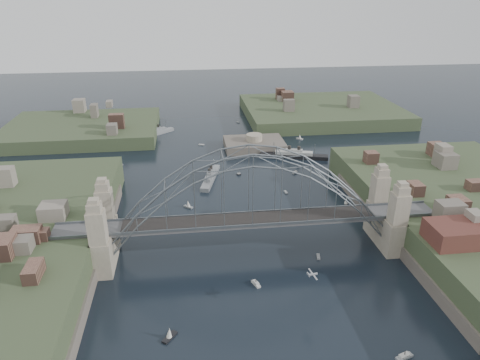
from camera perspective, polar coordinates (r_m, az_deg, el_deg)
name	(u,v)px	position (r m, az deg, el deg)	size (l,w,h in m)	color
ground	(250,252)	(100.57, 1.32, -9.32)	(500.00, 500.00, 0.00)	black
bridge	(251,203)	(94.46, 1.38, -3.03)	(84.00, 13.80, 24.60)	#505053
headland_nw	(83,134)	(191.19, -19.76, 5.70)	(60.00, 45.00, 9.00)	#374529
headland_ne	(321,115)	(210.47, 10.50, 8.32)	(70.00, 55.00, 9.50)	#374529
fort_island	(254,149)	(164.92, 1.85, 4.07)	(22.00, 16.00, 9.40)	#574E45
wharf_shed	(477,232)	(100.29, 28.57, -5.98)	(20.00, 8.00, 4.00)	#592D26
naval_cruiser_near	(211,177)	(136.88, -3.87, 0.39)	(7.35, 19.31, 5.78)	gray
naval_cruiser_far	(157,133)	(183.52, -10.83, 6.09)	(14.07, 12.58, 5.61)	gray
ocean_liner	(294,155)	(155.91, 7.03, 3.22)	(23.82, 9.63, 5.85)	black
aeroplane	(312,274)	(81.41, 9.35, -12.05)	(1.96, 3.58, 0.52)	#B0B1B7
small_boat_a	(188,205)	(120.05, -6.78, -3.25)	(2.71, 2.41, 2.38)	#B8B9B4
small_boat_b	(286,192)	(128.77, 5.98, -1.60)	(0.86, 2.08, 0.45)	#B8B9B4
small_boat_c	(256,284)	(90.46, 2.09, -13.35)	(1.74, 2.74, 1.43)	#B8B9B4
small_boat_d	(295,172)	(142.67, 7.18, 0.98)	(2.23, 2.05, 1.43)	#B8B9B4
small_boat_e	(120,162)	(154.49, -15.36, 2.26)	(2.26, 3.41, 2.38)	#B8B9B4
small_boat_f	(239,174)	(140.26, -0.15, 0.77)	(1.46, 0.54, 1.43)	#B8B9B4
small_boat_g	(404,357)	(80.49, 20.64, -20.75)	(3.19, 1.93, 1.43)	#B8B9B4
small_boat_h	(201,145)	(168.52, -5.06, 4.60)	(2.24, 1.35, 0.45)	#B8B9B4
small_boat_i	(346,202)	(124.38, 13.66, -2.79)	(1.89, 2.78, 2.38)	#B8B9B4
small_boat_j	(169,335)	(79.74, -9.19, -19.29)	(2.71, 3.15, 2.38)	#B8B9B4
small_boat_k	(238,122)	(197.39, -0.30, 7.53)	(1.49, 1.94, 0.45)	#B8B9B4
small_boat_l	(110,196)	(130.99, -16.65, -2.00)	(1.57, 2.36, 1.43)	#B8B9B4
small_boat_m	(318,257)	(100.02, 10.18, -9.84)	(1.14, 2.23, 0.45)	#B8B9B4
small_boat_n	(300,137)	(176.15, 7.80, 5.54)	(2.65, 2.48, 2.38)	#B8B9B4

